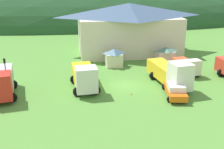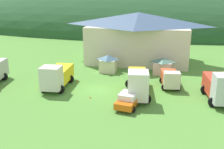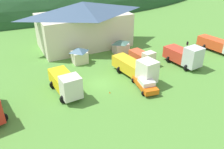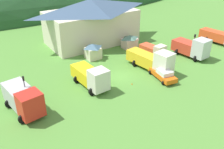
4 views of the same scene
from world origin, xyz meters
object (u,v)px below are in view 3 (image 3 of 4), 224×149
object	(u,v)px
play_shed_cream	(79,55)
tow_truck_silver	(185,55)
depot_building	(84,24)
flatbed_truck_yellow	(66,83)
play_shed_pink	(121,46)
traffic_cone_mid_row	(110,93)
heavy_rig_striped	(137,68)
light_truck_cream	(143,57)
heavy_rig_white	(223,44)
traffic_light_east	(186,51)
service_pickup_orange	(145,83)
traffic_cone_near_pickup	(72,80)

from	to	relation	value
play_shed_cream	tow_truck_silver	world-z (taller)	tow_truck_silver
depot_building	flatbed_truck_yellow	size ratio (longest dim) A/B	2.65
play_shed_pink	traffic_cone_mid_row	size ratio (longest dim) A/B	5.42
heavy_rig_striped	light_truck_cream	xyz separation A→B (m)	(3.90, 4.08, -0.55)
depot_building	heavy_rig_white	size ratio (longest dim) A/B	2.17
play_shed_cream	heavy_rig_striped	xyz separation A→B (m)	(5.64, -9.23, 0.37)
play_shed_pink	traffic_light_east	bearing A→B (deg)	-52.82
play_shed_cream	heavy_rig_striped	world-z (taller)	heavy_rig_striped
play_shed_pink	service_pickup_orange	bearing A→B (deg)	-104.26
depot_building	traffic_cone_near_pickup	size ratio (longest dim) A/B	34.83
depot_building	traffic_light_east	world-z (taller)	depot_building
traffic_light_east	heavy_rig_striped	bearing A→B (deg)	-178.19
play_shed_pink	heavy_rig_white	world-z (taller)	heavy_rig_white
flatbed_truck_yellow	traffic_light_east	bearing A→B (deg)	85.41
flatbed_truck_yellow	light_truck_cream	xyz separation A→B (m)	(14.54, 3.38, -0.47)
depot_building	traffic_cone_near_pickup	distance (m)	15.26
traffic_light_east	heavy_rig_white	bearing A→B (deg)	3.56
traffic_light_east	play_shed_cream	bearing A→B (deg)	150.05
heavy_rig_striped	play_shed_pink	bearing A→B (deg)	156.89
play_shed_cream	traffic_light_east	size ratio (longest dim) A/B	0.66
traffic_cone_mid_row	tow_truck_silver	bearing A→B (deg)	7.94
flatbed_truck_yellow	tow_truck_silver	world-z (taller)	tow_truck_silver
service_pickup_orange	traffic_light_east	size ratio (longest dim) A/B	1.34
flatbed_truck_yellow	depot_building	bearing A→B (deg)	147.57
flatbed_truck_yellow	heavy_rig_white	world-z (taller)	heavy_rig_white
light_truck_cream	heavy_rig_white	distance (m)	15.98
depot_building	service_pickup_orange	size ratio (longest dim) A/B	3.37
heavy_rig_striped	traffic_cone_mid_row	bearing A→B (deg)	-78.16
service_pickup_orange	traffic_light_east	world-z (taller)	traffic_light_east
service_pickup_orange	traffic_cone_near_pickup	xyz separation A→B (m)	(-8.40, 6.90, -0.83)
service_pickup_orange	traffic_light_east	distance (m)	11.01
play_shed_pink	flatbed_truck_yellow	size ratio (longest dim) A/B	0.42
play_shed_cream	traffic_cone_near_pickup	distance (m)	6.42
depot_building	traffic_cone_near_pickup	world-z (taller)	depot_building
play_shed_pink	service_pickup_orange	distance (m)	13.12
service_pickup_orange	light_truck_cream	bearing A→B (deg)	158.03
depot_building	traffic_cone_mid_row	bearing A→B (deg)	-100.89
play_shed_pink	light_truck_cream	xyz separation A→B (m)	(1.18, -5.63, -0.11)
play_shed_pink	traffic_cone_mid_row	distance (m)	14.22
heavy_rig_white	traffic_cone_near_pickup	bearing A→B (deg)	-103.09
tow_truck_silver	traffic_cone_near_pickup	bearing A→B (deg)	-107.08
light_truck_cream	service_pickup_orange	xyz separation A→B (m)	(-4.42, -7.08, -0.39)
tow_truck_silver	heavy_rig_white	bearing A→B (deg)	88.43
depot_building	traffic_cone_mid_row	world-z (taller)	depot_building
flatbed_truck_yellow	heavy_rig_white	distance (m)	30.20
light_truck_cream	traffic_cone_near_pickup	bearing A→B (deg)	-96.17
play_shed_pink	service_pickup_orange	world-z (taller)	play_shed_pink
depot_building	play_shed_pink	bearing A→B (deg)	-56.74
play_shed_pink	light_truck_cream	size ratio (longest dim) A/B	0.58
play_shed_cream	play_shed_pink	distance (m)	8.36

